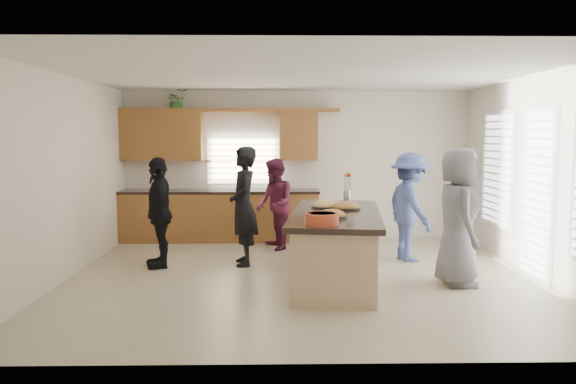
{
  "coord_description": "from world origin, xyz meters",
  "views": [
    {
      "loc": [
        -0.35,
        -7.7,
        2.0
      ],
      "look_at": [
        -0.19,
        0.42,
        1.15
      ],
      "focal_mm": 35.0,
      "sensor_mm": 36.0,
      "label": 1
    }
  ],
  "objects_px": {
    "salad_bowl": "(322,218)",
    "woman_left_mid": "(275,204)",
    "woman_left_back": "(244,206)",
    "woman_right_front": "(458,217)",
    "woman_right_back": "(410,207)",
    "island": "(336,248)",
    "woman_left_front": "(159,212)"
  },
  "relations": [
    {
      "from": "woman_left_back",
      "to": "woman_right_front",
      "type": "bearing_deg",
      "value": 58.29
    },
    {
      "from": "woman_left_back",
      "to": "woman_left_front",
      "type": "height_order",
      "value": "woman_left_back"
    },
    {
      "from": "woman_left_mid",
      "to": "woman_right_front",
      "type": "xyz_separation_m",
      "value": [
        2.42,
        -2.33,
        0.12
      ]
    },
    {
      "from": "woman_left_front",
      "to": "woman_left_mid",
      "type": "bearing_deg",
      "value": 109.28
    },
    {
      "from": "woman_left_front",
      "to": "woman_right_front",
      "type": "bearing_deg",
      "value": 58.64
    },
    {
      "from": "woman_right_front",
      "to": "woman_left_mid",
      "type": "bearing_deg",
      "value": 48.49
    },
    {
      "from": "salad_bowl",
      "to": "woman_right_front",
      "type": "bearing_deg",
      "value": 23.99
    },
    {
      "from": "salad_bowl",
      "to": "woman_left_mid",
      "type": "xyz_separation_m",
      "value": [
        -0.57,
        3.16,
        -0.24
      ]
    },
    {
      "from": "woman_left_back",
      "to": "woman_right_front",
      "type": "xyz_separation_m",
      "value": [
        2.89,
        -1.19,
        0.01
      ]
    },
    {
      "from": "island",
      "to": "woman_left_back",
      "type": "height_order",
      "value": "woman_left_back"
    },
    {
      "from": "island",
      "to": "woman_left_front",
      "type": "bearing_deg",
      "value": 168.24
    },
    {
      "from": "island",
      "to": "woman_right_front",
      "type": "bearing_deg",
      "value": 0.08
    },
    {
      "from": "island",
      "to": "woman_left_front",
      "type": "distance_m",
      "value": 2.73
    },
    {
      "from": "salad_bowl",
      "to": "woman_left_back",
      "type": "height_order",
      "value": "woman_left_back"
    },
    {
      "from": "woman_left_back",
      "to": "woman_left_mid",
      "type": "bearing_deg",
      "value": 148.6
    },
    {
      "from": "salad_bowl",
      "to": "woman_right_back",
      "type": "bearing_deg",
      "value": 55.49
    },
    {
      "from": "island",
      "to": "woman_left_front",
      "type": "relative_size",
      "value": 1.71
    },
    {
      "from": "woman_right_back",
      "to": "woman_left_mid",
      "type": "bearing_deg",
      "value": 52.62
    },
    {
      "from": "woman_left_front",
      "to": "woman_right_back",
      "type": "xyz_separation_m",
      "value": [
        3.85,
        0.36,
        0.03
      ]
    },
    {
      "from": "woman_left_back",
      "to": "woman_right_front",
      "type": "relative_size",
      "value": 0.99
    },
    {
      "from": "salad_bowl",
      "to": "woman_right_front",
      "type": "distance_m",
      "value": 2.04
    },
    {
      "from": "woman_left_back",
      "to": "island",
      "type": "bearing_deg",
      "value": 43.5
    },
    {
      "from": "woman_left_back",
      "to": "woman_right_back",
      "type": "height_order",
      "value": "woman_left_back"
    },
    {
      "from": "salad_bowl",
      "to": "woman_right_back",
      "type": "xyz_separation_m",
      "value": [
        1.56,
        2.27,
        -0.17
      ]
    },
    {
      "from": "salad_bowl",
      "to": "woman_right_back",
      "type": "relative_size",
      "value": 0.23
    },
    {
      "from": "woman_left_mid",
      "to": "woman_left_front",
      "type": "relative_size",
      "value": 0.96
    },
    {
      "from": "woman_right_back",
      "to": "woman_right_front",
      "type": "relative_size",
      "value": 0.94
    },
    {
      "from": "salad_bowl",
      "to": "woman_left_back",
      "type": "xyz_separation_m",
      "value": [
        -1.03,
        2.02,
        -0.12
      ]
    },
    {
      "from": "woman_left_mid",
      "to": "woman_right_front",
      "type": "relative_size",
      "value": 0.87
    },
    {
      "from": "woman_left_front",
      "to": "woman_right_front",
      "type": "xyz_separation_m",
      "value": [
        4.14,
        -1.08,
        0.08
      ]
    },
    {
      "from": "woman_left_front",
      "to": "woman_right_back",
      "type": "relative_size",
      "value": 0.97
    },
    {
      "from": "woman_left_mid",
      "to": "woman_right_back",
      "type": "bearing_deg",
      "value": 51.98
    }
  ]
}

